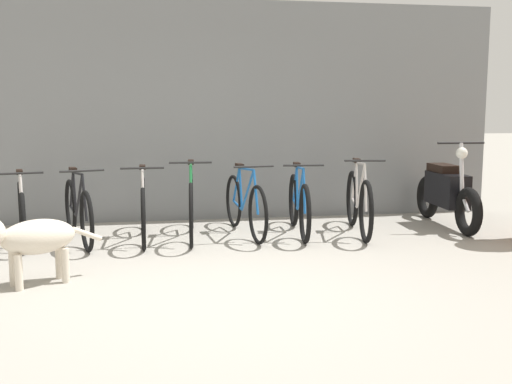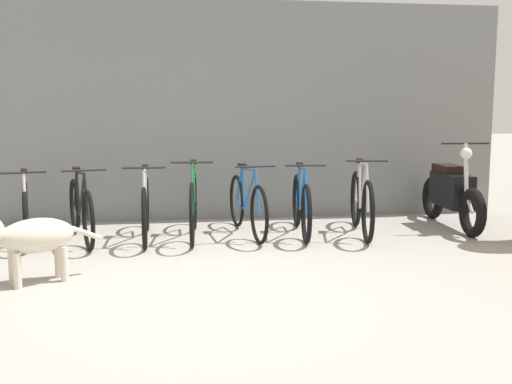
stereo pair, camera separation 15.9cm
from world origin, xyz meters
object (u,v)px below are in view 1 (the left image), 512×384
at_px(bicycle_1, 78,211).
at_px(bicycle_3, 191,205).
at_px(bicycle_0, 22,213).
at_px(bicycle_4, 245,205).
at_px(bicycle_2, 143,209).
at_px(bicycle_5, 299,205).
at_px(stray_dog, 28,238).
at_px(bicycle_6, 359,203).
at_px(motorcycle, 447,193).

distance_m(bicycle_1, bicycle_3, 1.27).
distance_m(bicycle_0, bicycle_4, 2.51).
xyz_separation_m(bicycle_2, bicycle_5, (1.82, 0.03, -0.00)).
relative_size(bicycle_3, stray_dog, 1.68).
bearing_deg(bicycle_6, bicycle_5, -87.75).
xyz_separation_m(bicycle_1, motorcycle, (4.51, 0.15, 0.07)).
relative_size(bicycle_4, motorcycle, 0.95).
relative_size(bicycle_0, motorcycle, 0.91).
relative_size(bicycle_1, bicycle_3, 0.97).
bearing_deg(bicycle_0, motorcycle, 78.12).
distance_m(bicycle_5, bicycle_6, 0.72).
bearing_deg(bicycle_5, bicycle_3, -83.69).
distance_m(bicycle_1, bicycle_6, 3.25).
bearing_deg(bicycle_0, bicycle_4, 77.03).
bearing_deg(motorcycle, bicycle_4, -84.81).
height_order(bicycle_1, stray_dog, bicycle_1).
relative_size(bicycle_3, bicycle_5, 1.03).
distance_m(bicycle_6, stray_dog, 3.80).
distance_m(bicycle_3, bicycle_4, 0.64).
relative_size(bicycle_1, bicycle_2, 1.01).
xyz_separation_m(bicycle_3, bicycle_6, (1.99, -0.10, -0.01)).
height_order(bicycle_1, bicycle_2, bicycle_2).
height_order(bicycle_1, bicycle_6, bicycle_6).
relative_size(bicycle_0, stray_dog, 1.59).
height_order(motorcycle, stray_dog, motorcycle).
relative_size(bicycle_0, bicycle_1, 0.98).
relative_size(bicycle_1, stray_dog, 1.62).
bearing_deg(stray_dog, bicycle_6, 177.78).
relative_size(bicycle_3, motorcycle, 0.96).
relative_size(bicycle_6, motorcycle, 0.94).
height_order(bicycle_2, bicycle_6, bicycle_6).
bearing_deg(bicycle_1, motorcycle, 76.06).
xyz_separation_m(motorcycle, stray_dog, (-4.71, -1.84, -0.01)).
distance_m(bicycle_6, motorcycle, 1.28).
bearing_deg(bicycle_1, stray_dog, -22.64).
xyz_separation_m(bicycle_4, bicycle_6, (1.35, -0.16, 0.02)).
distance_m(bicycle_3, bicycle_5, 1.28).
distance_m(bicycle_2, stray_dog, 1.91).
distance_m(bicycle_2, bicycle_3, 0.55).
bearing_deg(bicycle_5, bicycle_2, -82.93).
xyz_separation_m(bicycle_4, motorcycle, (2.61, 0.08, 0.07)).
distance_m(bicycle_5, motorcycle, 1.97).
bearing_deg(bicycle_4, stray_dog, -57.21).
xyz_separation_m(bicycle_0, bicycle_2, (1.34, -0.11, 0.02)).
bearing_deg(bicycle_4, bicycle_3, -91.01).
bearing_deg(bicycle_2, bicycle_6, 87.63).
height_order(bicycle_0, bicycle_2, bicycle_2).
bearing_deg(bicycle_5, bicycle_6, 88.42).
bearing_deg(bicycle_3, motorcycle, 96.62).
height_order(bicycle_0, bicycle_3, bicycle_3).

